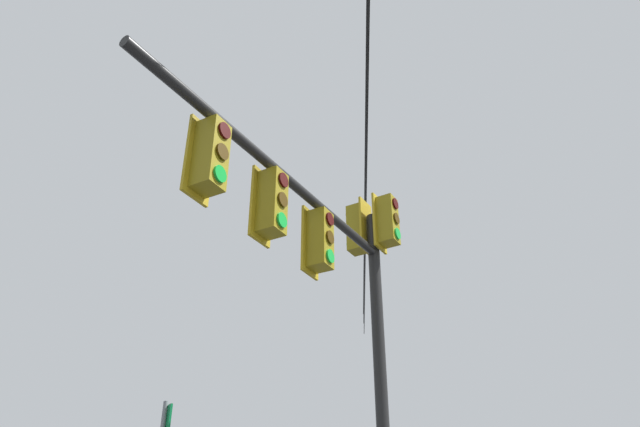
# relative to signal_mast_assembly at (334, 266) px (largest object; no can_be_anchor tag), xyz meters

# --- Properties ---
(signal_mast_assembly) EXTENTS (5.20, 3.47, 6.84)m
(signal_mast_assembly) POSITION_rel_signal_mast_assembly_xyz_m (0.00, 0.00, 0.00)
(signal_mast_assembly) COLOR black
(signal_mast_assembly) RESTS_ON ground
(overhead_wire_span) EXTENTS (21.54, 1.53, 1.38)m
(overhead_wire_span) POSITION_rel_signal_mast_assembly_xyz_m (-2.17, 0.81, 3.94)
(overhead_wire_span) COLOR black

